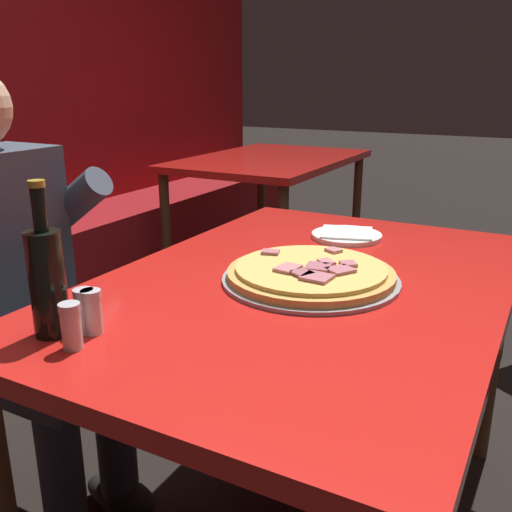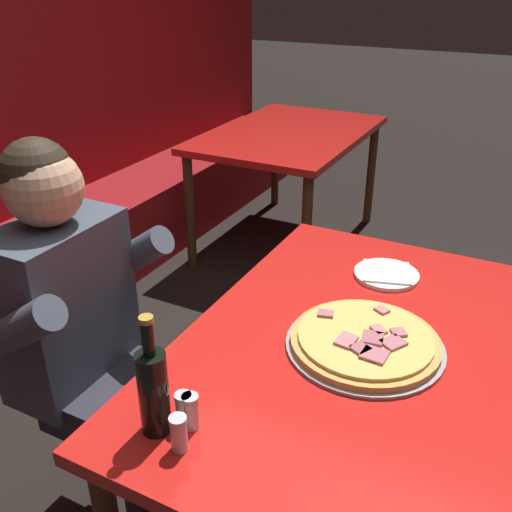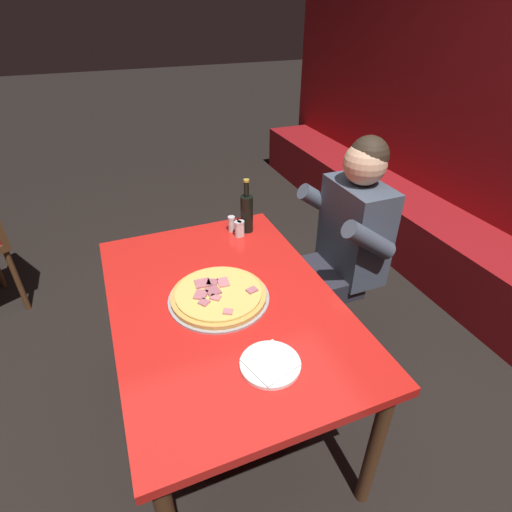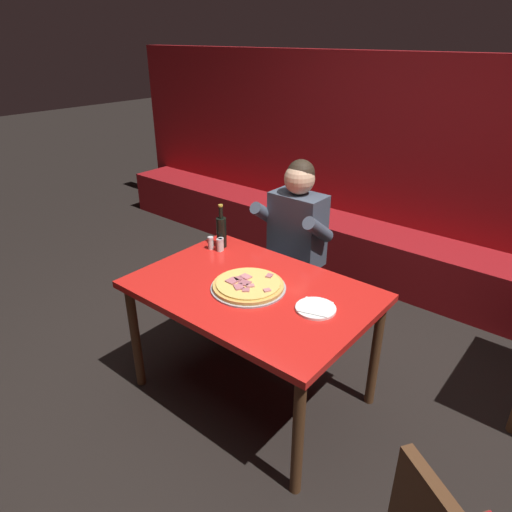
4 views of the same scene
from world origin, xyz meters
The scene contains 10 objects.
ground_plane centered at (0.00, 0.00, 0.00)m, with size 24.00×24.00×0.00m, color black.
booth_bench centered at (0.00, 1.86, 0.23)m, with size 6.46×0.48×0.46m, color maroon.
main_dining_table centered at (0.00, 0.00, 0.67)m, with size 1.33×0.90×0.75m.
pizza centered at (-0.01, -0.02, 0.77)m, with size 0.42×0.42×0.05m.
plate_white_paper centered at (0.40, 0.04, 0.76)m, with size 0.21×0.21×0.02m.
beer_bottle centered at (-0.51, 0.30, 0.86)m, with size 0.07×0.07×0.29m.
shaker_oregano centered at (-0.53, 0.22, 0.79)m, with size 0.04×0.04×0.09m.
shaker_red_pepper_flakes centered at (-0.47, 0.25, 0.79)m, with size 0.04×0.04×0.09m.
shaker_black_pepper centered at (-0.47, 0.23, 0.79)m, with size 0.04×0.04×0.09m.
diner_seated_blue_shirt centered at (-0.25, 0.72, 0.71)m, with size 0.53×0.53×1.27m.
Camera 3 is at (1.25, -0.36, 1.81)m, focal length 28.00 mm.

